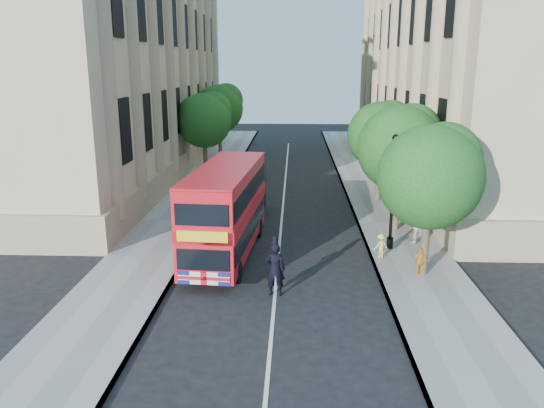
# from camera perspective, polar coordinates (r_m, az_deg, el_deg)

# --- Properties ---
(ground) EXTENTS (120.00, 120.00, 0.00)m
(ground) POSITION_cam_1_polar(r_m,az_deg,el_deg) (18.76, 0.21, -10.98)
(ground) COLOR black
(ground) RESTS_ON ground
(pavement_right) EXTENTS (3.50, 80.00, 0.12)m
(pavement_right) POSITION_cam_1_polar(r_m,az_deg,el_deg) (28.54, 12.64, -2.11)
(pavement_right) COLOR gray
(pavement_right) RESTS_ON ground
(pavement_left) EXTENTS (3.50, 80.00, 0.12)m
(pavement_left) POSITION_cam_1_polar(r_m,az_deg,el_deg) (28.80, -10.50, -1.84)
(pavement_left) COLOR gray
(pavement_left) RESTS_ON ground
(building_right) EXTENTS (12.00, 38.00, 18.00)m
(building_right) POSITION_cam_1_polar(r_m,az_deg,el_deg) (42.97, 21.01, 14.90)
(building_right) COLOR tan
(building_right) RESTS_ON ground
(building_left) EXTENTS (12.00, 38.00, 18.00)m
(building_left) POSITION_cam_1_polar(r_m,az_deg,el_deg) (43.39, -17.64, 15.17)
(building_left) COLOR tan
(building_left) RESTS_ON ground
(tree_right_near) EXTENTS (4.00, 4.00, 6.08)m
(tree_right_near) POSITION_cam_1_polar(r_m,az_deg,el_deg) (20.95, 16.77, 3.40)
(tree_right_near) COLOR #473828
(tree_right_near) RESTS_ON ground
(tree_right_mid) EXTENTS (4.20, 4.20, 6.37)m
(tree_right_mid) POSITION_cam_1_polar(r_m,az_deg,el_deg) (26.70, 13.72, 6.34)
(tree_right_mid) COLOR #473828
(tree_right_mid) RESTS_ON ground
(tree_right_far) EXTENTS (4.00, 4.00, 6.15)m
(tree_right_far) POSITION_cam_1_polar(r_m,az_deg,el_deg) (32.57, 11.71, 7.65)
(tree_right_far) COLOR #473828
(tree_right_far) RESTS_ON ground
(tree_left_far) EXTENTS (4.00, 4.00, 6.30)m
(tree_left_far) POSITION_cam_1_polar(r_m,az_deg,el_deg) (39.66, -7.25, 9.23)
(tree_left_far) COLOR #473828
(tree_left_far) RESTS_ON ground
(tree_left_back) EXTENTS (4.20, 4.20, 6.65)m
(tree_left_back) POSITION_cam_1_polar(r_m,az_deg,el_deg) (47.52, -5.64, 10.47)
(tree_left_back) COLOR #473828
(tree_left_back) RESTS_ON ground
(lamp_post) EXTENTS (0.32, 0.32, 5.16)m
(lamp_post) POSITION_cam_1_polar(r_m,az_deg,el_deg) (23.97, 12.82, 0.76)
(lamp_post) COLOR black
(lamp_post) RESTS_ON pavement_right
(double_decker_bus) EXTENTS (2.85, 8.55, 3.88)m
(double_decker_bus) POSITION_cam_1_polar(r_m,az_deg,el_deg) (22.90, -4.95, -0.51)
(double_decker_bus) COLOR red
(double_decker_bus) RESTS_ON ground
(box_van) EXTENTS (2.50, 5.67, 3.19)m
(box_van) POSITION_cam_1_polar(r_m,az_deg,el_deg) (29.06, -3.41, 1.60)
(box_van) COLOR black
(box_van) RESTS_ON ground
(police_constable) EXTENTS (0.73, 0.49, 1.99)m
(police_constable) POSITION_cam_1_polar(r_m,az_deg,el_deg) (19.27, 0.33, -7.02)
(police_constable) COLOR black
(police_constable) RESTS_ON ground
(woman_pedestrian) EXTENTS (1.01, 0.85, 1.86)m
(woman_pedestrian) POSITION_cam_1_polar(r_m,az_deg,el_deg) (25.44, 15.22, -2.00)
(woman_pedestrian) COLOR beige
(woman_pedestrian) RESTS_ON pavement_right
(child_a) EXTENTS (0.67, 0.31, 1.11)m
(child_a) POSITION_cam_1_polar(r_m,az_deg,el_deg) (21.71, 15.67, -5.95)
(child_a) COLOR orange
(child_a) RESTS_ON pavement_right
(child_b) EXTENTS (0.77, 0.63, 1.04)m
(child_b) POSITION_cam_1_polar(r_m,az_deg,el_deg) (23.24, 11.62, -4.42)
(child_b) COLOR #F6DF54
(child_b) RESTS_ON pavement_right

